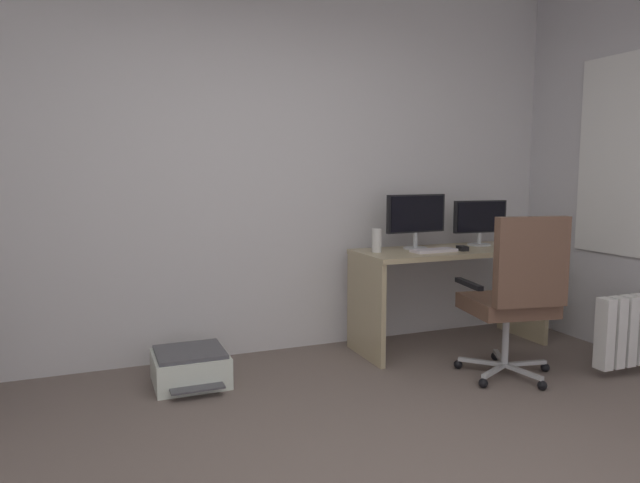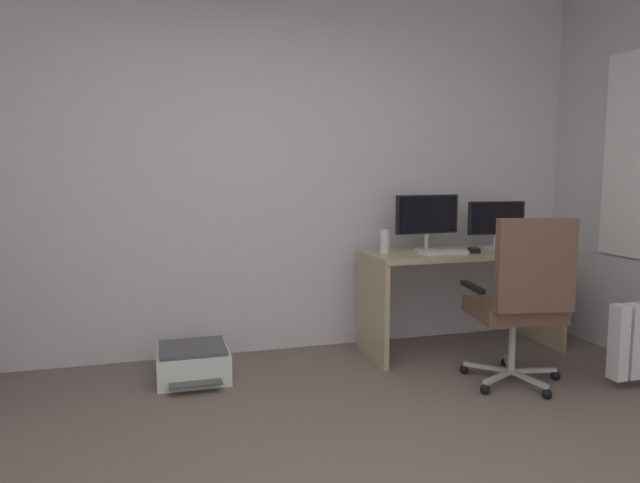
% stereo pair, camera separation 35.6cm
% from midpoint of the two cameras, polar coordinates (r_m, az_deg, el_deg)
% --- Properties ---
extents(wall_back, '(5.24, 0.10, 2.77)m').
position_cam_midpoint_polar(wall_back, '(4.17, -11.01, 7.63)').
color(wall_back, silver).
rests_on(wall_back, ground).
extents(desk, '(1.45, 0.57, 0.75)m').
position_cam_midpoint_polar(desk, '(4.39, 10.57, -3.36)').
color(desk, tan).
rests_on(desk, ground).
extents(monitor_main, '(0.50, 0.18, 0.41)m').
position_cam_midpoint_polar(monitor_main, '(4.29, 7.25, 2.52)').
color(monitor_main, '#B2B5B7').
rests_on(monitor_main, desk).
extents(monitor_secondary, '(0.45, 0.18, 0.35)m').
position_cam_midpoint_polar(monitor_secondary, '(4.60, 13.58, 2.18)').
color(monitor_secondary, '#B2B5B7').
rests_on(monitor_secondary, desk).
extents(keyboard, '(0.35, 0.15, 0.02)m').
position_cam_midpoint_polar(keyboard, '(4.17, 8.93, -0.91)').
color(keyboard, silver).
rests_on(keyboard, desk).
extents(computer_mouse, '(0.08, 0.11, 0.03)m').
position_cam_midpoint_polar(computer_mouse, '(4.28, 11.74, -0.68)').
color(computer_mouse, black).
rests_on(computer_mouse, desk).
extents(desktop_speaker, '(0.07, 0.07, 0.17)m').
position_cam_midpoint_polar(desktop_speaker, '(4.10, 3.21, 0.09)').
color(desktop_speaker, silver).
rests_on(desktop_speaker, desk).
extents(office_chair, '(0.64, 0.62, 1.06)m').
position_cam_midpoint_polar(office_chair, '(3.74, 16.44, -4.90)').
color(office_chair, '#B7BABC').
rests_on(office_chair, ground).
extents(printer, '(0.45, 0.51, 0.22)m').
position_cam_midpoint_polar(printer, '(3.80, -15.51, -12.04)').
color(printer, silver).
rests_on(printer, ground).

